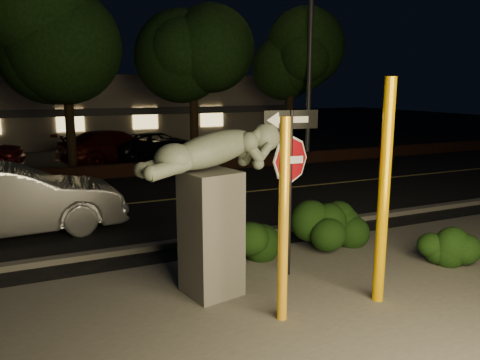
% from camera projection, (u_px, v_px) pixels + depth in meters
% --- Properties ---
extents(ground, '(90.00, 90.00, 0.00)m').
position_uv_depth(ground, '(154.00, 181.00, 16.92)').
color(ground, black).
rests_on(ground, ground).
extents(patio, '(14.00, 6.00, 0.02)m').
position_uv_depth(patio, '(330.00, 313.00, 7.07)').
color(patio, '#4C4944').
rests_on(patio, ground).
extents(road, '(80.00, 8.00, 0.01)m').
position_uv_depth(road, '(178.00, 199.00, 14.23)').
color(road, black).
rests_on(road, ground).
extents(lane_marking, '(80.00, 0.12, 0.00)m').
position_uv_depth(lane_marking, '(178.00, 199.00, 14.23)').
color(lane_marking, '#CDB252').
rests_on(lane_marking, road).
extents(curb, '(80.00, 0.25, 0.12)m').
position_uv_depth(curb, '(230.00, 236.00, 10.55)').
color(curb, '#4C4944').
rests_on(curb, ground).
extents(brick_wall, '(40.00, 0.35, 0.50)m').
position_uv_depth(brick_wall, '(146.00, 169.00, 18.03)').
color(brick_wall, '#422115').
rests_on(brick_wall, ground).
extents(parking_lot, '(40.00, 12.00, 0.01)m').
position_uv_depth(parking_lot, '(120.00, 155.00, 23.18)').
color(parking_lot, black).
rests_on(parking_lot, ground).
extents(building, '(22.00, 10.20, 4.00)m').
position_uv_depth(building, '(96.00, 108.00, 29.94)').
color(building, '#665D52').
rests_on(building, ground).
extents(tree_far_b, '(5.20, 5.20, 8.41)m').
position_uv_depth(tree_far_b, '(62.00, 14.00, 17.59)').
color(tree_far_b, black).
rests_on(tree_far_b, ground).
extents(tree_far_c, '(4.80, 4.80, 7.84)m').
position_uv_depth(tree_far_c, '(192.00, 30.00, 19.30)').
color(tree_far_c, black).
rests_on(tree_far_c, ground).
extents(tree_far_d, '(4.40, 4.40, 7.42)m').
position_uv_depth(tree_far_d, '(291.00, 42.00, 21.79)').
color(tree_far_d, black).
rests_on(tree_far_d, ground).
extents(yellow_pole_left, '(0.15, 0.15, 2.99)m').
position_uv_depth(yellow_pole_left, '(283.00, 222.00, 6.61)').
color(yellow_pole_left, yellow).
rests_on(yellow_pole_left, ground).
extents(yellow_pole_right, '(0.18, 0.18, 3.52)m').
position_uv_depth(yellow_pole_right, '(384.00, 194.00, 7.16)').
color(yellow_pole_right, '#F2A900').
rests_on(yellow_pole_right, ground).
extents(signpost, '(1.01, 0.13, 2.98)m').
position_uv_depth(signpost, '(291.00, 160.00, 8.10)').
color(signpost, black).
rests_on(signpost, ground).
extents(sculpture, '(2.59, 1.19, 2.77)m').
position_uv_depth(sculpture, '(213.00, 193.00, 7.46)').
color(sculpture, '#4C4944').
rests_on(sculpture, ground).
extents(hedge_center, '(1.98, 1.33, 0.94)m').
position_uv_depth(hedge_center, '(232.00, 238.00, 9.14)').
color(hedge_center, black).
rests_on(hedge_center, ground).
extents(hedge_right, '(1.97, 1.36, 1.18)m').
position_uv_depth(hedge_right, '(336.00, 220.00, 9.89)').
color(hedge_right, black).
rests_on(hedge_right, ground).
extents(hedge_far_right, '(1.56, 1.31, 0.93)m').
position_uv_depth(hedge_far_right, '(457.00, 242.00, 8.91)').
color(hedge_far_right, black).
rests_on(hedge_far_right, ground).
extents(streetlight, '(1.61, 0.47, 10.66)m').
position_uv_depth(streetlight, '(306.00, 15.00, 19.77)').
color(streetlight, '#4C4C51').
rests_on(streetlight, ground).
extents(silver_sedan, '(5.19, 2.11, 1.67)m').
position_uv_depth(silver_sedan, '(7.00, 201.00, 10.56)').
color(silver_sedan, silver).
rests_on(silver_sedan, ground).
extents(parked_car_darkred, '(5.44, 3.71, 1.46)m').
position_uv_depth(parked_car_darkred, '(115.00, 146.00, 20.85)').
color(parked_car_darkred, '#430D08').
rests_on(parked_car_darkred, ground).
extents(parked_car_dark, '(5.03, 3.19, 1.29)m').
position_uv_depth(parked_car_dark, '(158.00, 146.00, 21.74)').
color(parked_car_dark, black).
rests_on(parked_car_dark, ground).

